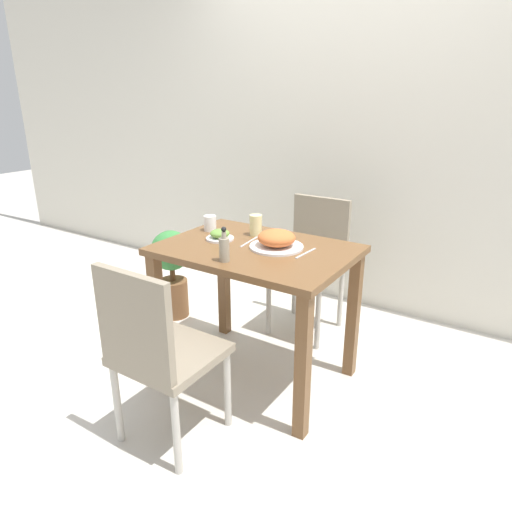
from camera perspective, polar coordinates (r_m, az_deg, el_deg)
name	(u,v)px	position (r m, az deg, el deg)	size (l,w,h in m)	color
ground_plane	(256,374)	(2.74, 0.00, -14.50)	(16.00, 16.00, 0.00)	beige
wall_back	(353,129)	(3.40, 12.06, 15.29)	(8.00, 0.05, 2.60)	beige
dining_table	(256,271)	(2.43, 0.00, -1.85)	(1.00, 0.71, 0.78)	brown
chair_near	(157,348)	(2.05, -12.28, -11.19)	(0.42, 0.42, 0.89)	gray
chair_far	(312,257)	(3.07, 7.05, -0.18)	(0.42, 0.42, 0.89)	gray
food_plate	(277,240)	(2.36, 2.58, 2.03)	(0.28, 0.28, 0.10)	white
side_plate	(220,235)	(2.51, -4.48, 2.63)	(0.15, 0.15, 0.06)	white
drink_cup	(210,223)	(2.68, -5.77, 4.10)	(0.07, 0.07, 0.09)	white
juice_glass	(256,225)	(2.57, -0.03, 3.88)	(0.07, 0.07, 0.12)	beige
sauce_bottle	(224,248)	(2.17, -3.99, 0.99)	(0.05, 0.05, 0.17)	gray
fork_utensil	(249,242)	(2.46, -0.86, 1.78)	(0.03, 0.19, 0.00)	silver
spoon_utensil	(306,253)	(2.30, 6.23, 0.34)	(0.02, 0.18, 0.00)	silver
potted_plant_left	(172,267)	(3.28, -10.45, -1.36)	(0.28, 0.28, 0.64)	brown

